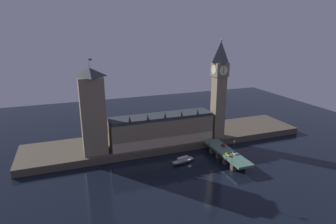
{
  "coord_description": "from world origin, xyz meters",
  "views": [
    {
      "loc": [
        -73.58,
        -156.39,
        86.65
      ],
      "look_at": [
        -8.24,
        20.0,
        31.07
      ],
      "focal_mm": 30.0,
      "sensor_mm": 36.0,
      "label": 1
    }
  ],
  "objects_px": {
    "car_southbound_lead": "(234,153)",
    "car_southbound_trail": "(224,145)",
    "street_lamp_near": "(232,156)",
    "street_lamp_far": "(210,140)",
    "street_lamp_mid": "(234,144)",
    "clock_tower": "(219,87)",
    "victoria_tower": "(93,111)",
    "boat_upstream": "(183,161)",
    "pedestrian_near_rail": "(226,156)",
    "car_northbound_trail": "(228,154)"
  },
  "relations": [
    {
      "from": "pedestrian_near_rail",
      "to": "street_lamp_near",
      "type": "bearing_deg",
      "value": -93.19
    },
    {
      "from": "car_southbound_trail",
      "to": "boat_upstream",
      "type": "distance_m",
      "value": 32.94
    },
    {
      "from": "pedestrian_near_rail",
      "to": "victoria_tower",
      "type": "bearing_deg",
      "value": 152.02
    },
    {
      "from": "street_lamp_near",
      "to": "boat_upstream",
      "type": "bearing_deg",
      "value": 139.57
    },
    {
      "from": "victoria_tower",
      "to": "car_northbound_trail",
      "type": "height_order",
      "value": "victoria_tower"
    },
    {
      "from": "pedestrian_near_rail",
      "to": "street_lamp_far",
      "type": "xyz_separation_m",
      "value": [
        -0.4,
        22.26,
        2.87
      ]
    },
    {
      "from": "pedestrian_near_rail",
      "to": "boat_upstream",
      "type": "height_order",
      "value": "pedestrian_near_rail"
    },
    {
      "from": "car_northbound_trail",
      "to": "boat_upstream",
      "type": "height_order",
      "value": "car_northbound_trail"
    },
    {
      "from": "victoria_tower",
      "to": "street_lamp_near",
      "type": "xyz_separation_m",
      "value": [
        78.48,
        -49.08,
        -23.95
      ]
    },
    {
      "from": "pedestrian_near_rail",
      "to": "street_lamp_mid",
      "type": "distance_m",
      "value": 13.45
    },
    {
      "from": "street_lamp_near",
      "to": "street_lamp_far",
      "type": "height_order",
      "value": "street_lamp_near"
    },
    {
      "from": "car_southbound_lead",
      "to": "street_lamp_near",
      "type": "bearing_deg",
      "value": -128.67
    },
    {
      "from": "clock_tower",
      "to": "street_lamp_far",
      "type": "distance_m",
      "value": 41.16
    },
    {
      "from": "car_southbound_trail",
      "to": "boat_upstream",
      "type": "relative_size",
      "value": 0.24
    },
    {
      "from": "car_southbound_lead",
      "to": "boat_upstream",
      "type": "relative_size",
      "value": 0.24
    },
    {
      "from": "pedestrian_near_rail",
      "to": "street_lamp_mid",
      "type": "bearing_deg",
      "value": 35.55
    },
    {
      "from": "street_lamp_mid",
      "to": "street_lamp_far",
      "type": "relative_size",
      "value": 1.18
    },
    {
      "from": "boat_upstream",
      "to": "car_southbound_lead",
      "type": "bearing_deg",
      "value": -18.36
    },
    {
      "from": "car_northbound_trail",
      "to": "street_lamp_mid",
      "type": "relative_size",
      "value": 0.65
    },
    {
      "from": "car_southbound_trail",
      "to": "pedestrian_near_rail",
      "type": "distance_m",
      "value": 17.74
    },
    {
      "from": "pedestrian_near_rail",
      "to": "boat_upstream",
      "type": "relative_size",
      "value": 0.09
    },
    {
      "from": "street_lamp_far",
      "to": "car_southbound_trail",
      "type": "bearing_deg",
      "value": -37.91
    },
    {
      "from": "clock_tower",
      "to": "car_northbound_trail",
      "type": "height_order",
      "value": "clock_tower"
    },
    {
      "from": "pedestrian_near_rail",
      "to": "boat_upstream",
      "type": "xyz_separation_m",
      "value": [
        -24.78,
        13.6,
        -5.6
      ]
    },
    {
      "from": "street_lamp_mid",
      "to": "car_northbound_trail",
      "type": "bearing_deg",
      "value": -145.02
    },
    {
      "from": "car_southbound_trail",
      "to": "street_lamp_mid",
      "type": "xyz_separation_m",
      "value": [
        2.94,
        -8.48,
        3.73
      ]
    },
    {
      "from": "car_southbound_trail",
      "to": "victoria_tower",
      "type": "bearing_deg",
      "value": 163.34
    },
    {
      "from": "car_southbound_trail",
      "to": "car_northbound_trail",
      "type": "bearing_deg",
      "value": -109.83
    },
    {
      "from": "pedestrian_near_rail",
      "to": "street_lamp_near",
      "type": "relative_size",
      "value": 0.26
    },
    {
      "from": "victoria_tower",
      "to": "car_southbound_lead",
      "type": "height_order",
      "value": "victoria_tower"
    },
    {
      "from": "car_southbound_trail",
      "to": "pedestrian_near_rail",
      "type": "xyz_separation_m",
      "value": [
        -7.62,
        -16.02,
        0.18
      ]
    },
    {
      "from": "street_lamp_near",
      "to": "street_lamp_far",
      "type": "xyz_separation_m",
      "value": [
        0.0,
        29.44,
        -0.24
      ]
    },
    {
      "from": "car_southbound_trail",
      "to": "street_lamp_mid",
      "type": "bearing_deg",
      "value": -70.87
    },
    {
      "from": "street_lamp_mid",
      "to": "car_southbound_trail",
      "type": "bearing_deg",
      "value": 109.13
    },
    {
      "from": "boat_upstream",
      "to": "street_lamp_mid",
      "type": "bearing_deg",
      "value": -9.72
    },
    {
      "from": "victoria_tower",
      "to": "car_southbound_trail",
      "type": "distance_m",
      "value": 94.3
    },
    {
      "from": "street_lamp_near",
      "to": "car_southbound_trail",
      "type": "bearing_deg",
      "value": 70.93
    },
    {
      "from": "car_northbound_trail",
      "to": "clock_tower",
      "type": "bearing_deg",
      "value": 71.55
    },
    {
      "from": "car_southbound_lead",
      "to": "car_southbound_trail",
      "type": "bearing_deg",
      "value": 90.0
    },
    {
      "from": "car_southbound_lead",
      "to": "street_lamp_near",
      "type": "relative_size",
      "value": 0.69
    },
    {
      "from": "car_northbound_trail",
      "to": "boat_upstream",
      "type": "distance_m",
      "value": 30.2
    },
    {
      "from": "clock_tower",
      "to": "car_southbound_trail",
      "type": "xyz_separation_m",
      "value": [
        -7.07,
        -22.31,
        -37.81
      ]
    },
    {
      "from": "clock_tower",
      "to": "car_southbound_trail",
      "type": "height_order",
      "value": "clock_tower"
    },
    {
      "from": "street_lamp_mid",
      "to": "boat_upstream",
      "type": "height_order",
      "value": "street_lamp_mid"
    },
    {
      "from": "car_southbound_lead",
      "to": "boat_upstream",
      "type": "distance_m",
      "value": 34.56
    },
    {
      "from": "car_northbound_trail",
      "to": "victoria_tower",
      "type": "bearing_deg",
      "value": 153.85
    },
    {
      "from": "car_northbound_trail",
      "to": "street_lamp_far",
      "type": "xyz_separation_m",
      "value": [
        -2.94,
        20.33,
        3.04
      ]
    },
    {
      "from": "street_lamp_mid",
      "to": "clock_tower",
      "type": "bearing_deg",
      "value": 82.37
    },
    {
      "from": "car_southbound_lead",
      "to": "street_lamp_near",
      "type": "distance_m",
      "value": 13.26
    },
    {
      "from": "clock_tower",
      "to": "car_southbound_lead",
      "type": "bearing_deg",
      "value": -101.26
    }
  ]
}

